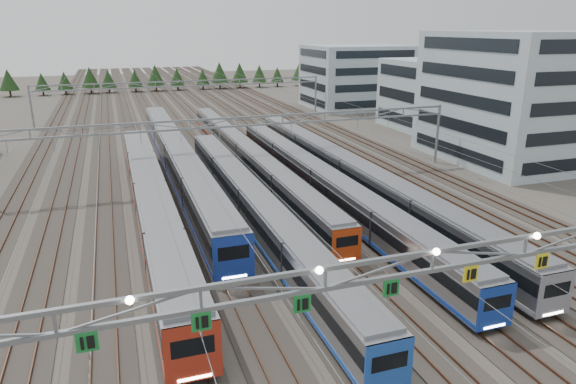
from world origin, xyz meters
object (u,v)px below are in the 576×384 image
object	(u,v)px
train_d	(246,154)
train_f	(350,173)
train_c	(253,205)
depot_bldg_north	(357,76)
gantry_near	(432,266)
gantry_far	(185,88)
train_a	(151,199)
train_e	(322,183)
depot_bldg_mid	(432,94)
gantry_mid	(238,130)
depot_bldg_south	(515,97)
train_b	(177,158)

from	to	relation	value
train_d	train_f	xyz separation A→B (m)	(9.00, -13.22, 0.14)
train_c	train_f	world-z (taller)	train_f
train_d	depot_bldg_north	bearing A→B (deg)	49.71
depot_bldg_north	gantry_near	bearing A→B (deg)	-114.03
depot_bldg_north	gantry_far	bearing A→B (deg)	-171.95
gantry_near	gantry_far	bearing A→B (deg)	89.97
train_a	gantry_far	size ratio (longest dim) A/B	0.92
train_e	train_a	bearing A→B (deg)	-178.47
gantry_near	depot_bldg_mid	bearing A→B (deg)	56.15
gantry_mid	gantry_far	world-z (taller)	same
gantry_mid	gantry_far	size ratio (longest dim) A/B	1.00
depot_bldg_south	train_f	bearing A→B (deg)	-167.96
train_f	depot_bldg_mid	size ratio (longest dim) A/B	3.75
train_b	depot_bldg_mid	xyz separation A→B (m)	(48.62, 17.25, 3.92)
train_f	depot_bldg_north	size ratio (longest dim) A/B	2.73
train_b	train_d	size ratio (longest dim) A/B	0.99
depot_bldg_north	depot_bldg_south	bearing A→B (deg)	-91.69
train_e	depot_bldg_south	bearing A→B (deg)	14.54
train_a	train_b	bearing A→B (deg)	73.93
train_c	gantry_near	distance (m)	26.09
gantry_far	train_d	bearing A→B (deg)	-86.73
train_f	depot_bldg_south	size ratio (longest dim) A/B	2.73
gantry_mid	depot_bldg_mid	xyz separation A→B (m)	(41.87, 22.38, -0.20)
gantry_mid	train_b	bearing A→B (deg)	142.75
depot_bldg_north	train_f	bearing A→B (deg)	-116.61
train_a	depot_bldg_south	size ratio (longest dim) A/B	2.37
gantry_near	gantry_mid	world-z (taller)	gantry_near
depot_bldg_south	depot_bldg_north	xyz separation A→B (m)	(1.55, 52.38, -1.75)
train_d	gantry_near	distance (m)	46.13
train_e	gantry_mid	xyz separation A→B (m)	(-6.75, 10.00, 4.42)
gantry_near	train_a	bearing A→B (deg)	110.71
gantry_mid	depot_bldg_north	xyz separation A→B (m)	(40.45, 50.72, 0.61)
train_d	train_e	world-z (taller)	train_e
depot_bldg_north	train_e	bearing A→B (deg)	-119.03
train_a	train_e	world-z (taller)	train_a
gantry_far	gantry_near	bearing A→B (deg)	-90.03
depot_bldg_north	gantry_mid	bearing A→B (deg)	-128.57
train_a	gantry_near	bearing A→B (deg)	-69.29
train_c	depot_bldg_south	bearing A→B (deg)	17.48
train_b	train_e	xyz separation A→B (m)	(13.50, -15.14, -0.30)
train_b	train_e	world-z (taller)	train_b
train_b	train_d	bearing A→B (deg)	3.36
train_b	gantry_mid	distance (m)	9.43
train_f	gantry_near	world-z (taller)	gantry_near
train_f	gantry_near	size ratio (longest dim) A/B	1.06
depot_bldg_south	train_b	bearing A→B (deg)	171.53
train_b	depot_bldg_north	xyz separation A→B (m)	(47.20, 45.59, 4.73)
train_b	train_c	distance (m)	20.26
train_b	gantry_far	bearing A→B (deg)	80.39
train_f	gantry_mid	distance (m)	14.24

